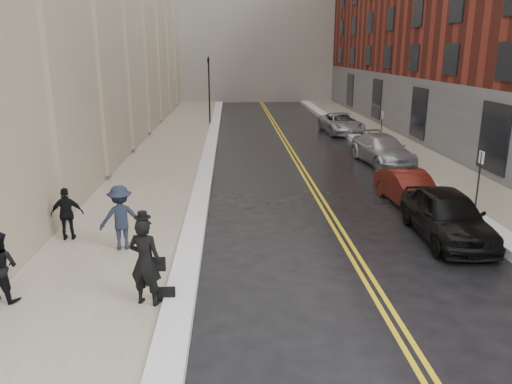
{
  "coord_description": "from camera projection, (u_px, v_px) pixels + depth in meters",
  "views": [
    {
      "loc": [
        -0.97,
        -8.92,
        5.66
      ],
      "look_at": [
        -0.25,
        5.31,
        1.6
      ],
      "focal_mm": 35.0,
      "sensor_mm": 36.0,
      "label": 1
    }
  ],
  "objects": [
    {
      "name": "ground",
      "position": [
        281.0,
        338.0,
        10.16
      ],
      "size": [
        160.0,
        160.0,
        0.0
      ],
      "primitive_type": "plane",
      "color": "black",
      "rests_on": "ground"
    },
    {
      "name": "sidewalk_left",
      "position": [
        162.0,
        164.0,
        25.29
      ],
      "size": [
        4.0,
        64.0,
        0.15
      ],
      "primitive_type": "cube",
      "color": "gray",
      "rests_on": "ground"
    },
    {
      "name": "sidewalk_right",
      "position": [
        423.0,
        162.0,
        25.94
      ],
      "size": [
        3.0,
        64.0,
        0.15
      ],
      "primitive_type": "cube",
      "color": "gray",
      "rests_on": "ground"
    },
    {
      "name": "lane_stripe_a",
      "position": [
        297.0,
        164.0,
        25.64
      ],
      "size": [
        0.12,
        64.0,
        0.01
      ],
      "primitive_type": "cube",
      "color": "gold",
      "rests_on": "ground"
    },
    {
      "name": "lane_stripe_b",
      "position": [
        301.0,
        164.0,
        25.66
      ],
      "size": [
        0.12,
        64.0,
        0.01
      ],
      "primitive_type": "cube",
      "color": "gold",
      "rests_on": "ground"
    },
    {
      "name": "snow_ridge_left",
      "position": [
        207.0,
        163.0,
        25.39
      ],
      "size": [
        0.7,
        60.8,
        0.26
      ],
      "primitive_type": "cube",
      "color": "white",
      "rests_on": "ground"
    },
    {
      "name": "snow_ridge_right",
      "position": [
        388.0,
        161.0,
        25.83
      ],
      "size": [
        0.85,
        60.8,
        0.3
      ],
      "primitive_type": "cube",
      "color": "white",
      "rests_on": "ground"
    },
    {
      "name": "traffic_signal",
      "position": [
        209.0,
        85.0,
        38.01
      ],
      "size": [
        0.18,
        0.15,
        5.2
      ],
      "color": "black",
      "rests_on": "ground"
    },
    {
      "name": "parking_sign_near",
      "position": [
        479.0,
        175.0,
        17.86
      ],
      "size": [
        0.06,
        0.35,
        2.23
      ],
      "color": "black",
      "rests_on": "ground"
    },
    {
      "name": "parking_sign_far",
      "position": [
        381.0,
        126.0,
        29.38
      ],
      "size": [
        0.06,
        0.35,
        2.23
      ],
      "color": "black",
      "rests_on": "ground"
    },
    {
      "name": "car_black",
      "position": [
        447.0,
        215.0,
        15.33
      ],
      "size": [
        2.0,
        4.63,
        1.56
      ],
      "primitive_type": "imported",
      "rotation": [
        0.0,
        0.0,
        -0.04
      ],
      "color": "black",
      "rests_on": "ground"
    },
    {
      "name": "car_maroon",
      "position": [
        409.0,
        188.0,
        18.87
      ],
      "size": [
        1.72,
        3.99,
        1.28
      ],
      "primitive_type": "imported",
      "rotation": [
        0.0,
        0.0,
        0.1
      ],
      "color": "#4B130D",
      "rests_on": "ground"
    },
    {
      "name": "car_silver_near",
      "position": [
        382.0,
        150.0,
        25.67
      ],
      "size": [
        2.68,
        5.23,
        1.45
      ],
      "primitive_type": "imported",
      "rotation": [
        0.0,
        0.0,
        0.13
      ],
      "color": "#9A9CA1",
      "rests_on": "ground"
    },
    {
      "name": "car_silver_far",
      "position": [
        341.0,
        123.0,
        35.09
      ],
      "size": [
        2.67,
        5.17,
        1.4
      ],
      "primitive_type": "imported",
      "rotation": [
        0.0,
        0.0,
        0.07
      ],
      "color": "#A0A2A8",
      "rests_on": "ground"
    },
    {
      "name": "pedestrian_main",
      "position": [
        145.0,
        261.0,
        10.99
      ],
      "size": [
        0.86,
        0.7,
        2.05
      ],
      "primitive_type": "imported",
      "rotation": [
        0.0,
        0.0,
        2.83
      ],
      "color": "black",
      "rests_on": "sidewalk_left"
    },
    {
      "name": "pedestrian_a",
      "position": [
        0.0,
        266.0,
        11.21
      ],
      "size": [
        0.96,
        0.85,
        1.65
      ],
      "primitive_type": "imported",
      "rotation": [
        0.0,
        0.0,
        2.81
      ],
      "color": "black",
      "rests_on": "sidewalk_left"
    },
    {
      "name": "pedestrian_b",
      "position": [
        121.0,
        218.0,
        14.14
      ],
      "size": [
        1.34,
        0.97,
        1.87
      ],
      "primitive_type": "imported",
      "rotation": [
        0.0,
        0.0,
        3.39
      ],
      "color": "#1A2030",
      "rests_on": "sidewalk_left"
    },
    {
      "name": "pedestrian_c",
      "position": [
        67.0,
        214.0,
        14.88
      ],
      "size": [
        0.99,
        0.53,
        1.6
      ],
      "primitive_type": "imported",
      "rotation": [
        0.0,
        0.0,
        3.29
      ],
      "color": "black",
      "rests_on": "sidewalk_left"
    }
  ]
}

